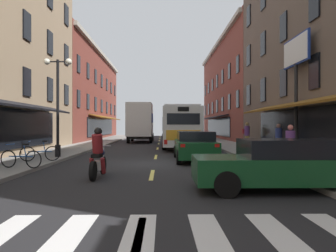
# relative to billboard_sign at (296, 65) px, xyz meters

# --- Properties ---
(ground_plane) EXTENTS (34.80, 80.00, 0.10)m
(ground_plane) POSITION_rel_billboard_sign_xyz_m (-7.05, -1.30, -4.79)
(ground_plane) COLOR black
(lane_centre_dashes) EXTENTS (0.14, 73.90, 0.01)m
(lane_centre_dashes) POSITION_rel_billboard_sign_xyz_m (-7.05, -1.55, -4.74)
(lane_centre_dashes) COLOR #DBCC4C
(lane_centre_dashes) RESTS_ON ground
(crosswalk_near) EXTENTS (7.10, 2.80, 0.01)m
(crosswalk_near) POSITION_rel_billboard_sign_xyz_m (-7.05, -11.30, -4.74)
(crosswalk_near) COLOR silver
(crosswalk_near) RESTS_ON ground
(sidewalk_left) EXTENTS (3.00, 80.00, 0.14)m
(sidewalk_left) POSITION_rel_billboard_sign_xyz_m (-12.95, -1.30, -4.67)
(sidewalk_left) COLOR gray
(sidewalk_left) RESTS_ON ground
(sidewalk_right) EXTENTS (3.00, 80.00, 0.14)m
(sidewalk_right) POSITION_rel_billboard_sign_xyz_m (-1.15, -1.30, -4.67)
(sidewalk_right) COLOR gray
(sidewalk_right) RESTS_ON ground
(billboard_sign) EXTENTS (0.40, 2.98, 6.04)m
(billboard_sign) POSITION_rel_billboard_sign_xyz_m (0.00, 0.00, 0.00)
(billboard_sign) COLOR black
(billboard_sign) RESTS_ON sidewalk_right
(transit_bus) EXTENTS (2.65, 11.26, 3.10)m
(transit_bus) POSITION_rel_billboard_sign_xyz_m (-5.39, 9.65, -3.11)
(transit_bus) COLOR silver
(transit_bus) RESTS_ON ground
(box_truck) EXTENTS (2.51, 6.90, 3.91)m
(box_truck) POSITION_rel_billboard_sign_xyz_m (-8.91, 17.25, -2.74)
(box_truck) COLOR black
(box_truck) RESTS_ON ground
(sedan_near) EXTENTS (1.93, 4.53, 1.44)m
(sedan_near) POSITION_rel_billboard_sign_xyz_m (-5.10, -0.28, -4.01)
(sedan_near) COLOR #144723
(sedan_near) RESTS_ON ground
(sedan_mid) EXTENTS (4.81, 1.96, 1.36)m
(sedan_mid) POSITION_rel_billboard_sign_xyz_m (-3.40, -7.61, -4.04)
(sedan_mid) COLOR #144723
(sedan_mid) RESTS_ON ground
(motorcycle_rider) EXTENTS (0.62, 2.07, 1.66)m
(motorcycle_rider) POSITION_rel_billboard_sign_xyz_m (-8.81, -5.36, -4.03)
(motorcycle_rider) COLOR black
(motorcycle_rider) RESTS_ON ground
(bicycle_near) EXTENTS (1.68, 0.53, 0.91)m
(bicycle_near) POSITION_rel_billboard_sign_xyz_m (-11.95, -3.97, -4.24)
(bicycle_near) COLOR black
(bicycle_near) RESTS_ON sidewalk_left
(bicycle_mid) EXTENTS (1.68, 0.56, 0.91)m
(bicycle_mid) POSITION_rel_billboard_sign_xyz_m (-12.13, -1.60, -4.24)
(bicycle_mid) COLOR black
(bicycle_mid) RESTS_ON sidewalk_left
(pedestrian_near) EXTENTS (0.51, 0.36, 1.68)m
(pedestrian_near) POSITION_rel_billboard_sign_xyz_m (-0.43, 7.93, -3.71)
(pedestrian_near) COLOR navy
(pedestrian_near) RESTS_ON sidewalk_right
(pedestrian_mid) EXTENTS (0.36, 0.36, 1.82)m
(pedestrian_mid) POSITION_rel_billboard_sign_xyz_m (-0.86, 6.16, -3.66)
(pedestrian_mid) COLOR #B29947
(pedestrian_mid) RESTS_ON sidewalk_right
(pedestrian_far) EXTENTS (0.36, 0.36, 1.68)m
(pedestrian_far) POSITION_rel_billboard_sign_xyz_m (-0.39, 1.34, -3.74)
(pedestrian_far) COLOR navy
(pedestrian_far) RESTS_ON sidewalk_right
(pedestrian_rear) EXTENTS (0.36, 0.36, 1.61)m
(pedestrian_rear) POSITION_rel_billboard_sign_xyz_m (-1.70, -3.59, -3.78)
(pedestrian_rear) COLOR #B29947
(pedestrian_rear) RESTS_ON sidewalk_right
(street_lamp_twin) EXTENTS (1.42, 0.32, 4.97)m
(street_lamp_twin) POSITION_rel_billboard_sign_xyz_m (-11.98, 0.39, -1.84)
(street_lamp_twin) COLOR black
(street_lamp_twin) RESTS_ON sidewalk_left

